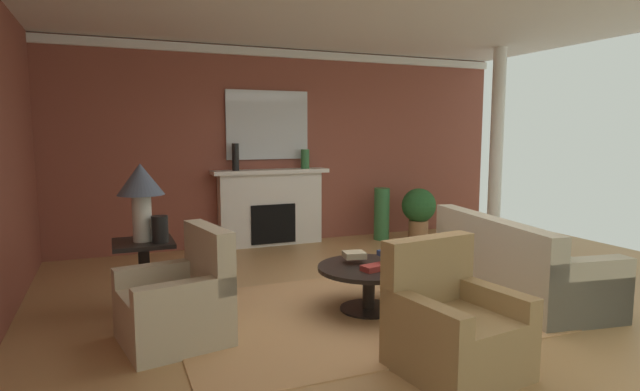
{
  "coord_description": "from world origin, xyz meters",
  "views": [
    {
      "loc": [
        -2.61,
        -4.38,
        1.74
      ],
      "look_at": [
        -0.32,
        1.15,
        1.0
      ],
      "focal_mm": 28.68,
      "sensor_mm": 36.0,
      "label": 1
    }
  ],
  "objects_px": {
    "mantel_mirror": "(268,125)",
    "side_table": "(144,271)",
    "armchair_near_window": "(178,305)",
    "fireplace": "(271,209)",
    "sofa": "(515,267)",
    "vase_mantel_left": "(235,157)",
    "armchair_facing_fireplace": "(453,330)",
    "vase_on_side_table": "(160,229)",
    "table_lamp": "(141,187)",
    "vase_tall_corner": "(382,214)",
    "vase_mantel_right": "(305,159)",
    "potted_plant": "(419,209)",
    "coffee_table": "(369,277)"
  },
  "relations": [
    {
      "from": "coffee_table",
      "to": "vase_on_side_table",
      "type": "xyz_separation_m",
      "value": [
        -1.87,
        0.7,
        0.49
      ]
    },
    {
      "from": "table_lamp",
      "to": "mantel_mirror",
      "type": "bearing_deg",
      "value": 51.29
    },
    {
      "from": "potted_plant",
      "to": "mantel_mirror",
      "type": "bearing_deg",
      "value": 166.2
    },
    {
      "from": "armchair_facing_fireplace",
      "to": "vase_mantel_left",
      "type": "height_order",
      "value": "vase_mantel_left"
    },
    {
      "from": "fireplace",
      "to": "vase_mantel_left",
      "type": "distance_m",
      "value": 0.99
    },
    {
      "from": "mantel_mirror",
      "to": "armchair_near_window",
      "type": "height_order",
      "value": "mantel_mirror"
    },
    {
      "from": "vase_on_side_table",
      "to": "vase_mantel_right",
      "type": "bearing_deg",
      "value": 45.58
    },
    {
      "from": "fireplace",
      "to": "coffee_table",
      "type": "bearing_deg",
      "value": -89.89
    },
    {
      "from": "mantel_mirror",
      "to": "side_table",
      "type": "height_order",
      "value": "mantel_mirror"
    },
    {
      "from": "sofa",
      "to": "potted_plant",
      "type": "height_order",
      "value": "sofa"
    },
    {
      "from": "mantel_mirror",
      "to": "vase_mantel_right",
      "type": "distance_m",
      "value": 0.78
    },
    {
      "from": "side_table",
      "to": "vase_mantel_left",
      "type": "relative_size",
      "value": 1.74
    },
    {
      "from": "armchair_facing_fireplace",
      "to": "coffee_table",
      "type": "bearing_deg",
      "value": 88.87
    },
    {
      "from": "sofa",
      "to": "side_table",
      "type": "xyz_separation_m",
      "value": [
        -3.71,
        0.97,
        0.1
      ]
    },
    {
      "from": "vase_on_side_table",
      "to": "potted_plant",
      "type": "distance_m",
      "value": 4.73
    },
    {
      "from": "vase_tall_corner",
      "to": "potted_plant",
      "type": "xyz_separation_m",
      "value": [
        0.6,
        -0.17,
        0.07
      ]
    },
    {
      "from": "armchair_facing_fireplace",
      "to": "table_lamp",
      "type": "bearing_deg",
      "value": 132.48
    },
    {
      "from": "armchair_near_window",
      "to": "vase_mantel_left",
      "type": "relative_size",
      "value": 2.37
    },
    {
      "from": "coffee_table",
      "to": "side_table",
      "type": "relative_size",
      "value": 1.43
    },
    {
      "from": "coffee_table",
      "to": "side_table",
      "type": "height_order",
      "value": "side_table"
    },
    {
      "from": "sofa",
      "to": "side_table",
      "type": "height_order",
      "value": "sofa"
    },
    {
      "from": "vase_tall_corner",
      "to": "vase_mantel_right",
      "type": "relative_size",
      "value": 2.82
    },
    {
      "from": "armchair_near_window",
      "to": "vase_mantel_right",
      "type": "relative_size",
      "value": 3.17
    },
    {
      "from": "armchair_facing_fireplace",
      "to": "vase_on_side_table",
      "type": "bearing_deg",
      "value": 131.87
    },
    {
      "from": "armchair_near_window",
      "to": "vase_on_side_table",
      "type": "relative_size",
      "value": 3.72
    },
    {
      "from": "sofa",
      "to": "table_lamp",
      "type": "distance_m",
      "value": 3.95
    },
    {
      "from": "mantel_mirror",
      "to": "fireplace",
      "type": "bearing_deg",
      "value": -90.0
    },
    {
      "from": "mantel_mirror",
      "to": "vase_on_side_table",
      "type": "distance_m",
      "value": 3.39
    },
    {
      "from": "coffee_table",
      "to": "table_lamp",
      "type": "xyz_separation_m",
      "value": [
        -2.02,
        0.82,
        0.89
      ]
    },
    {
      "from": "armchair_near_window",
      "to": "table_lamp",
      "type": "relative_size",
      "value": 1.27
    },
    {
      "from": "sofa",
      "to": "fireplace",
      "type": "bearing_deg",
      "value": 116.77
    },
    {
      "from": "side_table",
      "to": "vase_mantel_left",
      "type": "distance_m",
      "value": 2.93
    },
    {
      "from": "vase_mantel_left",
      "to": "vase_mantel_right",
      "type": "relative_size",
      "value": 1.34
    },
    {
      "from": "vase_mantel_left",
      "to": "armchair_facing_fireplace",
      "type": "bearing_deg",
      "value": -83.32
    },
    {
      "from": "sofa",
      "to": "armchair_facing_fireplace",
      "type": "relative_size",
      "value": 2.33
    },
    {
      "from": "mantel_mirror",
      "to": "side_table",
      "type": "xyz_separation_m",
      "value": [
        -2.02,
        -2.51,
        -1.45
      ]
    },
    {
      "from": "table_lamp",
      "to": "vase_mantel_left",
      "type": "relative_size",
      "value": 1.87
    },
    {
      "from": "mantel_mirror",
      "to": "vase_mantel_right",
      "type": "relative_size",
      "value": 4.33
    },
    {
      "from": "fireplace",
      "to": "vase_mantel_right",
      "type": "distance_m",
      "value": 0.95
    },
    {
      "from": "mantel_mirror",
      "to": "coffee_table",
      "type": "height_order",
      "value": "mantel_mirror"
    },
    {
      "from": "armchair_facing_fireplace",
      "to": "vase_tall_corner",
      "type": "height_order",
      "value": "armchair_facing_fireplace"
    },
    {
      "from": "armchair_near_window",
      "to": "vase_mantel_right",
      "type": "distance_m",
      "value": 4.1
    },
    {
      "from": "coffee_table",
      "to": "vase_mantel_left",
      "type": "xyz_separation_m",
      "value": [
        -0.56,
        3.17,
        1.04
      ]
    },
    {
      "from": "armchair_near_window",
      "to": "mantel_mirror",
      "type": "bearing_deg",
      "value": 61.84
    },
    {
      "from": "fireplace",
      "to": "sofa",
      "type": "height_order",
      "value": "fireplace"
    },
    {
      "from": "vase_tall_corner",
      "to": "vase_mantel_right",
      "type": "bearing_deg",
      "value": 168.57
    },
    {
      "from": "fireplace",
      "to": "vase_mantel_right",
      "type": "bearing_deg",
      "value": -5.13
    },
    {
      "from": "potted_plant",
      "to": "vase_on_side_table",
      "type": "bearing_deg",
      "value": -154.28
    },
    {
      "from": "sofa",
      "to": "vase_mantel_left",
      "type": "xyz_separation_m",
      "value": [
        -2.25,
        3.32,
        1.08
      ]
    },
    {
      "from": "side_table",
      "to": "potted_plant",
      "type": "relative_size",
      "value": 0.84
    }
  ]
}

